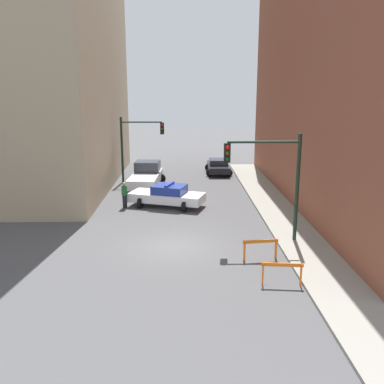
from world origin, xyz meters
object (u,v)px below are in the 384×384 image
(pedestrian_crossing, at_px, (125,195))
(traffic_light_near, at_px, (274,171))
(barrier_mid, at_px, (260,246))
(traffic_light_far, at_px, (136,140))
(police_car, at_px, (167,195))
(parked_car_near, at_px, (218,166))
(barrier_front, at_px, (282,270))
(white_truck, at_px, (146,176))

(pedestrian_crossing, bearing_deg, traffic_light_near, -21.66)
(barrier_mid, bearing_deg, traffic_light_near, 67.46)
(barrier_mid, bearing_deg, traffic_light_far, 113.82)
(police_car, distance_m, parked_car_near, 11.56)
(police_car, bearing_deg, parked_car_near, -2.57)
(police_car, height_order, barrier_mid, police_car)
(traffic_light_far, xyz_separation_m, police_car, (2.73, -7.34, -2.67))
(traffic_light_near, bearing_deg, pedestrian_crossing, 141.58)
(police_car, bearing_deg, pedestrian_crossing, 113.58)
(traffic_light_far, height_order, police_car, traffic_light_far)
(barrier_front, relative_size, barrier_mid, 1.00)
(white_truck, height_order, barrier_mid, white_truck)
(traffic_light_near, relative_size, parked_car_near, 1.20)
(traffic_light_far, relative_size, parked_car_near, 1.20)
(parked_car_near, bearing_deg, traffic_light_near, -85.42)
(police_car, relative_size, pedestrian_crossing, 3.04)
(white_truck, bearing_deg, barrier_mid, -62.73)
(traffic_light_near, height_order, white_truck, traffic_light_near)
(traffic_light_far, relative_size, barrier_front, 3.26)
(traffic_light_far, xyz_separation_m, pedestrian_crossing, (0.04, -7.59, -2.54))
(police_car, height_order, parked_car_near, police_car)
(traffic_light_near, distance_m, barrier_front, 5.61)
(police_car, distance_m, white_truck, 5.68)
(white_truck, bearing_deg, barrier_front, -64.91)
(traffic_light_far, bearing_deg, pedestrian_crossing, -89.71)
(traffic_light_near, height_order, pedestrian_crossing, traffic_light_near)
(traffic_light_near, xyz_separation_m, pedestrian_crossing, (-7.99, 6.34, -2.67))
(traffic_light_near, distance_m, police_car, 8.91)
(parked_car_near, height_order, barrier_front, parked_car_near)
(barrier_mid, bearing_deg, parked_car_near, 90.78)
(white_truck, bearing_deg, police_car, -67.87)
(pedestrian_crossing, height_order, barrier_front, pedestrian_crossing)
(traffic_light_near, relative_size, police_car, 1.03)
(police_car, height_order, pedestrian_crossing, pedestrian_crossing)
(traffic_light_near, xyz_separation_m, white_truck, (-7.10, 11.97, -2.62))
(police_car, height_order, white_truck, white_truck)
(barrier_front, bearing_deg, pedestrian_crossing, 123.88)
(traffic_light_far, distance_m, white_truck, 3.30)
(white_truck, distance_m, barrier_front, 17.98)
(police_car, relative_size, parked_car_near, 1.17)
(traffic_light_near, distance_m, pedestrian_crossing, 10.55)
(traffic_light_far, distance_m, barrier_front, 20.33)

